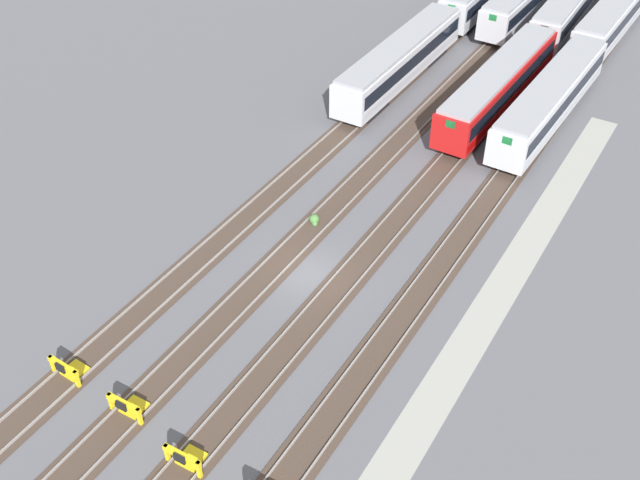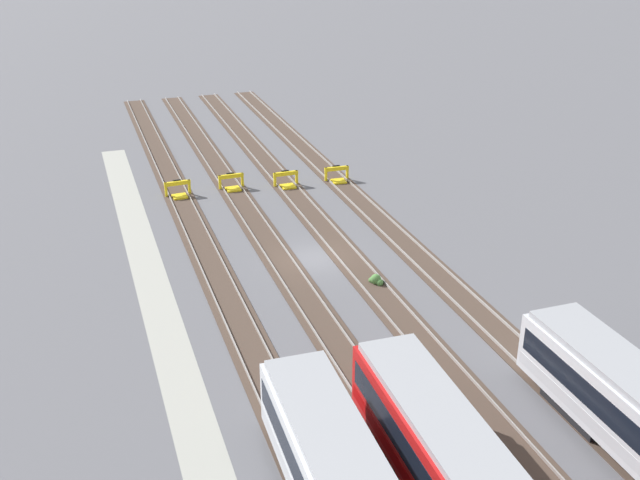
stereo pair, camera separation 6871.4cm
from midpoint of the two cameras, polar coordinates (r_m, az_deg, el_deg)
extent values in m
plane|color=#5B5B60|center=(30.13, 31.72, -37.29)|extent=(400.00, 400.00, 0.00)
cube|color=#9E9E93|center=(26.40, 9.87, -47.99)|extent=(54.00, 2.00, 0.01)
cube|color=#47382D|center=(27.40, 19.67, -44.14)|extent=(90.00, 2.23, 0.06)
cube|color=gray|center=(27.55, 21.34, -43.28)|extent=(90.00, 0.07, 0.15)
cube|color=gray|center=(27.07, 18.02, -44.82)|extent=(90.00, 0.07, 0.15)
cube|color=#47382D|center=(29.08, 28.23, -39.54)|extent=(90.00, 2.24, 0.06)
cube|color=gray|center=(29.33, 29.53, -38.66)|extent=(90.00, 0.07, 0.15)
cube|color=gray|center=(28.67, 26.98, -40.23)|extent=(90.00, 0.07, 0.15)
cube|color=#47382D|center=(31.25, 34.80, -35.05)|extent=(90.00, 2.24, 0.06)
cube|color=gray|center=(31.57, 35.81, -34.22)|extent=(90.00, 0.07, 0.15)
cube|color=gray|center=(30.76, 33.86, -35.69)|extent=(90.00, 0.07, 0.15)
cube|color=#47382D|center=(33.80, 39.88, -30.94)|extent=(90.00, 2.23, 0.06)
cube|color=gray|center=(34.19, 40.68, -30.18)|extent=(90.00, 0.07, 0.15)
cube|color=gray|center=(33.26, 39.16, -31.50)|extent=(90.00, 0.07, 0.15)
cube|color=#1E843D|center=(25.60, 70.71, -60.59)|extent=(0.10, 0.70, 0.56)
cube|color=black|center=(29.19, 79.71, -63.36)|extent=(3.66, 2.33, 0.70)
cube|color=#1E843D|center=(32.31, 71.67, -39.68)|extent=(0.08, 0.70, 0.56)
cube|color=black|center=(35.24, 76.29, -43.85)|extent=(3.61, 2.25, 0.70)
cube|color=#999BA0|center=(31.05, 98.08, -53.12)|extent=(17.51, 2.91, 0.30)
cube|color=#1E843D|center=(27.37, 71.19, -52.61)|extent=(0.10, 0.70, 0.56)
cube|color=black|center=(30.75, 78.05, -56.15)|extent=(3.65, 2.32, 0.70)
cube|color=yellow|center=(33.32, 5.53, -22.97)|extent=(0.19, 0.19, 1.15)
cube|color=yellow|center=(32.77, 2.46, -23.92)|extent=(0.19, 0.19, 1.15)
cube|color=yellow|center=(32.72, 4.04, -22.95)|extent=(0.34, 2.01, 0.30)
cube|color=yellow|center=(33.07, 4.44, -24.66)|extent=(1.15, 1.13, 0.18)
cube|color=black|center=(32.83, 3.89, -22.74)|extent=(0.15, 0.61, 0.44)
cube|color=yellow|center=(34.96, 12.13, -20.69)|extent=(0.19, 0.19, 1.15)
cube|color=yellow|center=(34.23, 9.39, -21.63)|extent=(0.19, 0.19, 1.15)
cube|color=yellow|center=(34.29, 10.84, -20.66)|extent=(0.30, 2.01, 0.30)
cube|color=yellow|center=(34.62, 11.21, -22.30)|extent=(1.13, 1.11, 0.18)
cube|color=black|center=(34.39, 10.68, -20.47)|extent=(0.14, 0.60, 0.44)
cube|color=yellow|center=(36.43, 18.91, -19.42)|extent=(0.18, 0.18, 1.15)
cube|color=yellow|center=(35.53, 16.46, -20.36)|extent=(0.18, 0.18, 1.15)
cube|color=yellow|center=(35.68, 17.80, -19.40)|extent=(0.28, 2.00, 0.30)
cube|color=yellow|center=(36.02, 18.15, -20.98)|extent=(1.12, 1.10, 0.18)
cube|color=black|center=(35.78, 17.62, -19.22)|extent=(0.13, 0.60, 0.44)
cube|color=yellow|center=(38.62, 24.37, -17.53)|extent=(0.19, 0.19, 1.15)
cube|color=yellow|center=(37.64, 22.15, -18.34)|extent=(0.19, 0.19, 1.15)
cube|color=yellow|center=(37.85, 23.39, -17.45)|extent=(0.33, 2.01, 0.30)
cube|color=yellow|center=(38.15, 23.68, -18.97)|extent=(1.15, 1.13, 0.18)
cube|color=black|center=(37.95, 23.21, -17.29)|extent=(0.15, 0.60, 0.44)
sphere|color=#4C7F3D|center=(30.62, 43.44, -39.33)|extent=(0.64, 0.64, 0.64)
sphere|color=#4C7F3D|center=(30.75, 44.11, -39.59)|extent=(0.44, 0.44, 0.44)
sphere|color=#4C7F3D|center=(30.64, 42.69, -39.46)|extent=(0.36, 0.36, 0.36)
camera|label=1|loc=(34.36, -25.84, 29.82)|focal=42.00mm
camera|label=2|loc=(34.36, 154.16, -29.82)|focal=42.00mm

